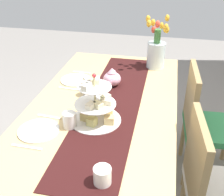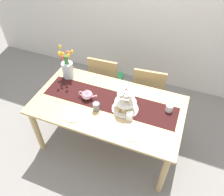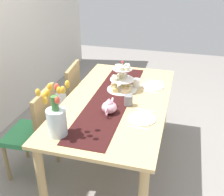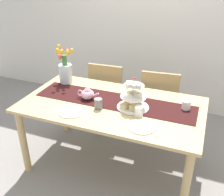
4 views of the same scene
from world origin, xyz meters
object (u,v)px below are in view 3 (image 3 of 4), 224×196
Objects in this scene: mug_grey at (128,100)px; teapot at (109,107)px; dining_table at (117,109)px; chair_left at (36,130)px; cream_jug at (118,68)px; dinner_plate_left at (142,119)px; mug_white_text at (136,83)px; fork_left at (139,128)px; fork_right at (151,92)px; knife_left at (145,110)px; chair_right at (65,99)px; tulip_vase at (56,118)px; tiered_cake_stand at (122,81)px; dinner_plate_right at (153,86)px; knife_right at (155,81)px.

teapot is at bearing 143.76° from mug_grey.
dining_table is 0.78m from chair_left.
cream_jug is 0.37× the size of dinner_plate_left.
mug_grey is at bearing -179.85° from mug_white_text.
fork_right is (0.66, 0.00, 0.00)m from fork_left.
chair_left is 1.03m from knife_left.
cream_jug is (0.34, -0.54, 0.30)m from chair_right.
tiered_cake_stand is at bearing -18.00° from tulip_vase.
tulip_vase is 1.20m from dinner_plate_right.
chair_left is 0.94m from tiered_cake_stand.
fork_left is at bearing -96.22° from chair_left.
knife_right is (1.19, -0.57, -0.14)m from tulip_vase.
tulip_vase is at bearing 132.76° from knife_left.
fork_left is 0.81m from dinner_plate_right.
dinner_plate_left is at bearing -141.46° from mug_grey.
chair_left is 3.96× the size of dinner_plate_right.
dinner_plate_right is at bearing -19.01° from mug_grey.
knife_right is at bearing 0.00° from fork_left.
chair_left is 5.35× the size of knife_right.
dinner_plate_left reaches higher than fork_right.
chair_left reaches higher than fork_right.
dinner_plate_left is (-0.02, -0.29, -0.05)m from teapot.
fork_right is at bearing 0.00° from fork_left.
cream_jug is at bearing 70.81° from knife_right.
chair_right reaches higher than cream_jug.
knife_left is 0.74× the size of dinner_plate_right.
tiered_cake_stand is (0.53, -0.70, 0.35)m from chair_left.
cream_jug is 0.57× the size of fork_right.
knife_left is (-0.81, -0.44, -0.04)m from cream_jug.
knife_left is at bearing -79.50° from chair_left.
teapot is at bearing 155.71° from dinner_plate_right.
chair_left is 1.16m from fork_right.
mug_grey is (-0.29, -0.13, -0.04)m from tiered_cake_stand.
tulip_vase reaches higher than fork_right.
tiered_cake_stand is 3.58× the size of cream_jug.
dining_table is 18.28× the size of mug_white_text.
dinner_plate_right is at bearing -124.10° from cream_jug.
mug_grey is at bearing 160.99° from dinner_plate_right.
dining_table is 0.22m from mug_grey.
dinner_plate_right is (0.70, -0.99, 0.26)m from chair_left.
mug_grey reaches higher than knife_right.
fork_left is at bearing -155.23° from mug_grey.
fork_left and knife_right have the same top height.
cream_jug is at bearing 9.31° from teapot.
tulip_vase is 4.44× the size of mug_white_text.
dinner_plate_left is (-0.62, -0.99, 0.26)m from chair_right.
tiered_cake_stand is 0.70m from fork_left.
mug_grey is (-0.42, -0.83, 0.31)m from chair_right.
mug_grey is at bearing -159.67° from cream_jug.
dinner_plate_left reaches higher than fork_left.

